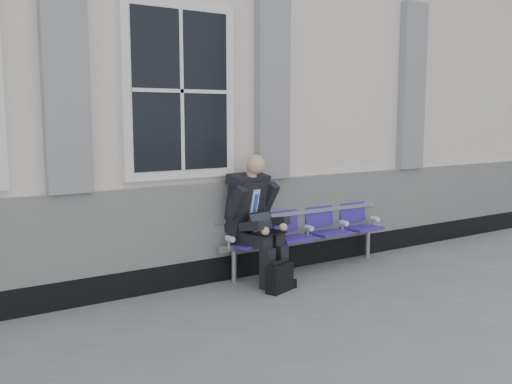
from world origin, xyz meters
TOP-DOWN VIEW (x-y plane):
  - ground at (0.00, 0.00)m, footprint 70.00×70.00m
  - station_building at (-0.02, 3.47)m, footprint 14.40×4.40m
  - bench at (2.05, 1.32)m, footprint 2.60×0.47m
  - businessman at (1.17, 1.18)m, footprint 0.68×0.91m
  - briefcase at (1.19, 0.70)m, footprint 0.38×0.26m

SIDE VIEW (x-z plane):
  - ground at x=0.00m, z-range 0.00..0.00m
  - briefcase at x=1.19m, z-range -0.01..0.35m
  - bench at x=2.05m, z-range 0.10..1.01m
  - businessman at x=1.17m, z-range 0.05..1.58m
  - station_building at x=-0.02m, z-range -0.02..4.47m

